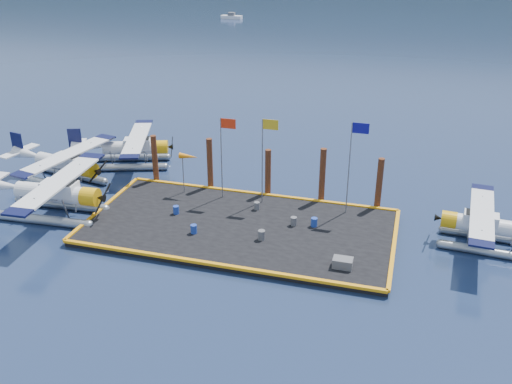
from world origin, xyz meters
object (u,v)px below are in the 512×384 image
at_px(drum_3, 194,229).
at_px(piling_3, 322,177).
at_px(seaplane_a, 55,196).
at_px(drum_0, 176,210).
at_px(flagpole_red, 224,146).
at_px(piling_1, 210,165).
at_px(piling_2, 268,174).
at_px(drum_2, 294,221).
at_px(seaplane_b, 65,166).
at_px(crate, 343,263).
at_px(drum_5, 257,206).
at_px(drum_1, 261,235).
at_px(piling_4, 379,185).
at_px(seaplane_c, 134,149).
at_px(flagpole_yellow, 265,148).
at_px(drum_4, 314,222).
at_px(seaplane_d, 486,228).
at_px(windsock, 188,157).
at_px(piling_0, 155,160).
at_px(flagpole_blue, 353,155).

height_order(drum_3, piling_3, piling_3).
bearing_deg(seaplane_a, drum_3, 85.43).
height_order(drum_0, flagpole_red, flagpole_red).
height_order(drum_0, piling_1, piling_1).
bearing_deg(piling_2, drum_2, -56.43).
relative_size(seaplane_b, drum_3, 16.77).
bearing_deg(drum_2, crate, -47.69).
xyz_separation_m(drum_5, piling_1, (-4.47, 2.86, 1.42)).
distance_m(drum_1, piling_4, 9.58).
xyz_separation_m(seaplane_c, drum_3, (9.36, -10.21, -0.76)).
bearing_deg(flagpole_yellow, crate, -46.97).
bearing_deg(drum_4, drum_1, -137.32).
height_order(seaplane_d, flagpole_yellow, flagpole_yellow).
relative_size(drum_5, flagpole_yellow, 0.09).
height_order(drum_3, piling_2, piling_2).
bearing_deg(windsock, seaplane_c, 146.22).
bearing_deg(seaplane_a, seaplane_b, -156.62).
height_order(drum_3, drum_5, drum_3).
bearing_deg(flagpole_red, seaplane_a, -152.75).
xyz_separation_m(seaplane_d, piling_3, (-10.86, 3.23, 0.78)).
bearing_deg(piling_0, drum_3, -50.36).
distance_m(seaplane_b, piling_3, 19.83).
relative_size(flagpole_red, windsock, 1.92).
height_order(seaplane_a, drum_3, seaplane_a).
distance_m(drum_1, piling_0, 12.50).
relative_size(drum_2, flagpole_blue, 0.09).
bearing_deg(flagpole_blue, crate, -85.33).
bearing_deg(seaplane_a, drum_4, 95.91).
xyz_separation_m(seaplane_c, piling_1, (7.88, -2.98, 0.65)).
bearing_deg(seaplane_d, piling_3, 77.81).
relative_size(seaplane_d, drum_0, 15.58).
bearing_deg(windsock, drum_4, -14.79).
bearing_deg(piling_1, drum_1, -49.18).
bearing_deg(seaplane_b, seaplane_d, 98.62).
bearing_deg(piling_4, seaplane_a, -161.82).
distance_m(drum_1, drum_3, 4.43).
height_order(seaplane_b, piling_1, piling_1).
distance_m(seaplane_d, piling_0, 24.09).
distance_m(seaplane_a, flagpole_yellow, 14.74).
height_order(seaplane_d, drum_4, seaplane_d).
distance_m(flagpole_yellow, piling_0, 9.67).
distance_m(piling_2, piling_3, 4.01).
distance_m(seaplane_c, flagpole_blue, 19.40).
height_order(seaplane_a, flagpole_red, flagpole_red).
distance_m(piling_0, piling_3, 13.00).
height_order(seaplane_d, piling_1, piling_1).
bearing_deg(drum_4, flagpole_red, 159.88).
bearing_deg(piling_0, drum_2, -20.33).
bearing_deg(piling_1, seaplane_c, 159.26).
relative_size(flagpole_blue, piling_3, 1.51).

